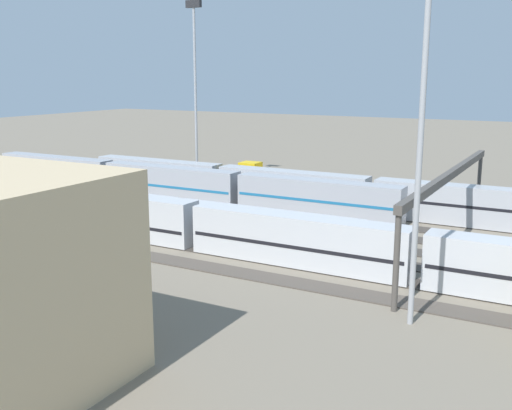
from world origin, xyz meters
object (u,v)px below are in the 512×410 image
train_on_track_2 (171,183)px  light_mast_1 (425,64)px  train_on_track_5 (176,215)px  train_on_track_0 (265,182)px  train_on_track_6 (196,226)px  light_mast_2 (195,71)px  train_on_track_1 (292,188)px  signal_gantry (450,180)px

train_on_track_2 → light_mast_1: light_mast_1 is taller
train_on_track_2 → light_mast_1: (-44.32, 28.98, 16.84)m
train_on_track_5 → train_on_track_0: size_ratio=4.72×
train_on_track_2 → train_on_track_6: bearing=132.6°
train_on_track_0 → light_mast_2: bearing=-14.0°
train_on_track_1 → signal_gantry: bearing=153.0°
train_on_track_6 → light_mast_1: light_mast_1 is taller
train_on_track_1 → train_on_track_5: bearing=73.3°
train_on_track_1 → train_on_track_2: bearing=15.6°
train_on_track_6 → signal_gantry: signal_gantry is taller
train_on_track_5 → train_on_track_6: 8.20m
train_on_track_1 → light_mast_2: size_ratio=2.32×
train_on_track_5 → light_mast_1: light_mast_1 is taller
train_on_track_5 → train_on_track_1: (-6.01, -20.00, 0.59)m
train_on_track_6 → light_mast_1: size_ratio=3.07×
train_on_track_6 → train_on_track_1: same height
train_on_track_0 → light_mast_2: size_ratio=0.32×
train_on_track_5 → train_on_track_1: bearing=-106.7°
train_on_track_5 → light_mast_2: (16.63, -28.89, 17.25)m
train_on_track_5 → signal_gantry: bearing=-166.2°
light_mast_1 → signal_gantry: (1.80, -21.48, -11.71)m
train_on_track_2 → signal_gantry: 43.48m
light_mast_1 → light_mast_2: light_mast_1 is taller
signal_gantry → train_on_track_1: bearing=-27.0°
train_on_track_6 → train_on_track_0: same height
train_on_track_2 → light_mast_2: size_ratio=2.32×
train_on_track_2 → train_on_track_5: (-11.94, 15.00, -0.58)m
train_on_track_2 → train_on_track_5: 19.18m
train_on_track_0 → signal_gantry: signal_gantry is taller
train_on_track_0 → light_mast_1: bearing=130.5°
train_on_track_2 → train_on_track_5: train_on_track_2 is taller
train_on_track_6 → train_on_track_1: (0.47, -25.00, 0.01)m
light_mast_2 → signal_gantry: (-47.21, 21.39, -11.53)m
train_on_track_5 → train_on_track_0: bearing=-87.8°
train_on_track_0 → train_on_track_6: bearing=103.9°
train_on_track_6 → train_on_track_1: size_ratio=1.34×
train_on_track_0 → light_mast_2: (15.66, -3.89, 17.11)m
light_mast_1 → signal_gantry: bearing=-85.2°
light_mast_1 → light_mast_2: (49.01, -42.88, -0.18)m
light_mast_2 → signal_gantry: light_mast_2 is taller
train_on_track_1 → light_mast_1: bearing=127.8°
train_on_track_2 → train_on_track_0: (-10.97, -10.00, -0.44)m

